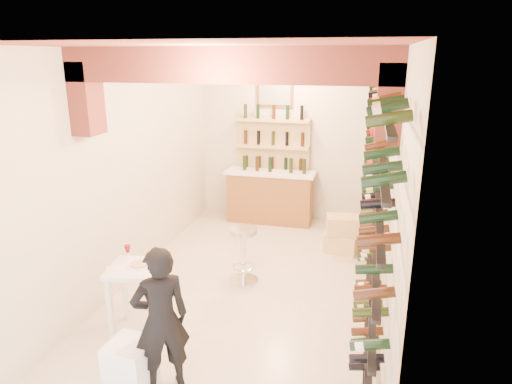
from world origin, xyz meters
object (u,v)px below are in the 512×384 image
white_stool (131,366)px  chrome_barstool (243,251)px  wine_rack (371,188)px  tasting_table (135,278)px  back_counter (270,195)px  crate_lower (342,243)px  person (161,320)px

white_stool → chrome_barstool: bearing=78.7°
wine_rack → tasting_table: bearing=-152.4°
back_counter → white_stool: back_counter is taller
wine_rack → back_counter: 3.38m
back_counter → wine_rack: bearing=-55.3°
chrome_barstool → crate_lower: chrome_barstool is taller
white_stool → person: size_ratio=0.34×
tasting_table → person: bearing=-58.4°
back_counter → crate_lower: size_ratio=3.25×
person → crate_lower: person is taller
back_counter → person: bearing=-90.1°
back_counter → person: (-0.01, -4.79, 0.21)m
back_counter → chrome_barstool: size_ratio=2.08×
back_counter → chrome_barstool: bearing=-86.4°
white_stool → crate_lower: (1.77, 3.75, -0.09)m
chrome_barstool → person: bearing=-94.3°
tasting_table → crate_lower: bearing=42.9°
white_stool → chrome_barstool: 2.42m
wine_rack → chrome_barstool: bearing=175.8°
back_counter → tasting_table: back_counter is taller
white_stool → crate_lower: bearing=64.7°
white_stool → person: 0.58m
wine_rack → white_stool: 3.36m
white_stool → back_counter: bearing=86.3°
person → chrome_barstool: bearing=-131.6°
tasting_table → back_counter: bearing=70.2°
white_stool → crate_lower: size_ratio=0.96×
back_counter → tasting_table: (-0.72, -3.98, 0.14)m
tasting_table → person: (0.71, -0.81, 0.07)m
wine_rack → crate_lower: 2.08m
back_counter → tasting_table: bearing=-100.3°
wine_rack → person: (-1.84, -2.14, -0.81)m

